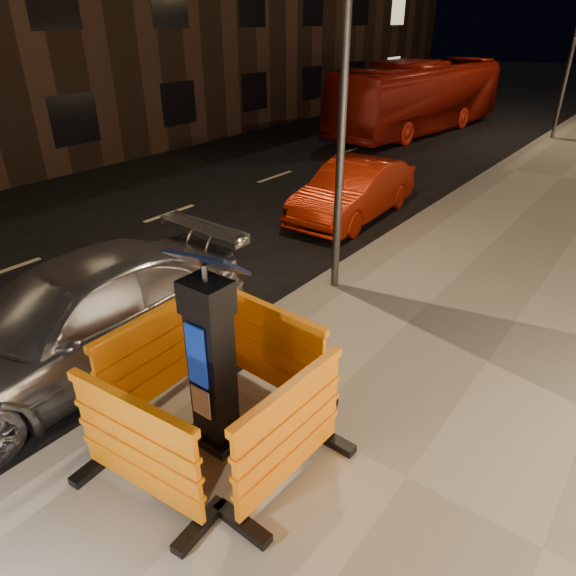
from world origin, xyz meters
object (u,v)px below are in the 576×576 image
Objects in this scene: barrier_front at (138,450)px; barrier_back at (273,351)px; parking_kiosk at (211,357)px; bus_doubledecker at (416,132)px; barrier_bldgside at (290,435)px; car_red at (352,217)px; barrier_kerbside at (153,360)px; car_silver at (85,366)px.

barrier_front is 1.00× the size of barrier_back.
bus_doubledecker is (-5.80, 17.49, -1.19)m from parking_kiosk.
barrier_back is at bearing -65.24° from bus_doubledecker.
barrier_back is at bearing 89.96° from parking_kiosk.
barrier_bldgside is 7.96m from car_red.
barrier_kerbside is 1.90m from barrier_bldgside.
bus_doubledecker is (-4.85, 17.49, -0.73)m from barrier_kerbside.
parking_kiosk is 0.21× the size of bus_doubledecker.
car_silver is at bearing -91.76° from car_red.
parking_kiosk is 1.40× the size of barrier_front.
barrier_front is 0.15× the size of bus_doubledecker.
barrier_bldgside is 0.15× the size of bus_doubledecker.
car_silver is 0.50× the size of bus_doubledecker.
car_red is at bearing 28.50° from barrier_bldgside.
barrier_kerbside is (-0.95, -0.95, 0.00)m from barrier_back.
barrier_kerbside is 7.32m from car_red.
barrier_back is at bearing 46.96° from barrier_bldgside.
barrier_bldgside is at bearing 39.96° from barrier_front.
barrier_bldgside is (0.95, 0.95, 0.00)m from barrier_front.
parking_kiosk reaches higher than barrier_back.
barrier_bldgside is 3.47m from car_silver.
barrier_front is at bearing -75.12° from car_red.
barrier_front is 1.90m from barrier_back.
barrier_kerbside is at bearing -69.06° from bus_doubledecker.
barrier_bldgside is 18.76m from bus_doubledecker.
barrier_front and barrier_bldgside have the same top height.
barrier_kerbside is 1.00× the size of barrier_bldgside.
car_silver is (-1.49, -0.01, -0.73)m from barrier_kerbside.
bus_doubledecker reaches higher than barrier_bldgside.
barrier_front is at bearing -19.24° from car_silver.
parking_kiosk is 0.53× the size of car_red.
barrier_back is 0.15× the size of bus_doubledecker.
barrier_back is 17.54m from bus_doubledecker.
barrier_back is 0.38× the size of car_red.
car_red is 0.40× the size of bus_doubledecker.
barrier_front is (0.00, -0.95, -0.46)m from parking_kiosk.
parking_kiosk reaches higher than barrier_front.
barrier_front is 19.35m from bus_doubledecker.
car_silver is 1.24× the size of car_red.
barrier_front and barrier_kerbside have the same top height.
barrier_bldgside is (0.95, -0.95, 0.00)m from barrier_back.
parking_kiosk is 18.47m from bus_doubledecker.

